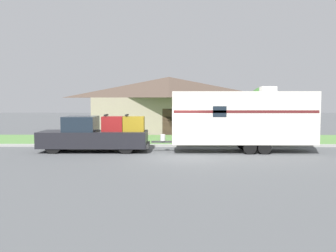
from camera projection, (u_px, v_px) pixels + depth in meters
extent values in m
plane|color=#515456|center=(176.00, 156.00, 18.80)|extent=(120.00, 120.00, 0.00)
cube|color=#999993|center=(176.00, 145.00, 22.53)|extent=(80.00, 0.30, 0.14)
cube|color=#568442|center=(175.00, 140.00, 26.18)|extent=(80.00, 7.00, 0.03)
cube|color=gray|center=(169.00, 115.00, 33.01)|extent=(12.43, 6.50, 2.99)
pyramid|color=#4C3D33|center=(169.00, 87.00, 32.84)|extent=(13.42, 7.02, 1.82)
cube|color=#4C3828|center=(169.00, 122.00, 29.83)|extent=(1.00, 0.06, 2.10)
cylinder|color=black|center=(53.00, 145.00, 19.63)|extent=(0.90, 0.28, 0.90)
cylinder|color=black|center=(62.00, 141.00, 21.30)|extent=(0.90, 0.28, 0.90)
cylinder|color=black|center=(126.00, 145.00, 19.60)|extent=(0.90, 0.28, 0.90)
cylinder|color=black|center=(129.00, 142.00, 21.27)|extent=(0.90, 0.28, 0.90)
cube|color=black|center=(71.00, 139.00, 20.45)|extent=(3.24, 2.03, 0.87)
cube|color=#19232D|center=(81.00, 124.00, 20.38)|extent=(1.69, 1.87, 0.81)
cube|color=black|center=(123.00, 139.00, 20.42)|extent=(2.56, 2.03, 0.87)
cube|color=#333333|center=(148.00, 145.00, 20.43)|extent=(0.12, 1.83, 0.20)
cube|color=maroon|center=(113.00, 124.00, 20.37)|extent=(1.15, 0.85, 0.80)
cube|color=black|center=(106.00, 115.00, 20.33)|extent=(0.10, 0.94, 0.08)
cube|color=olive|center=(134.00, 124.00, 20.36)|extent=(1.15, 0.85, 0.80)
cube|color=black|center=(127.00, 115.00, 20.32)|extent=(0.10, 0.94, 0.08)
cylinder|color=black|center=(250.00, 148.00, 19.42)|extent=(0.69, 0.22, 0.69)
cylinder|color=black|center=(243.00, 143.00, 21.35)|extent=(0.69, 0.22, 0.69)
cylinder|color=black|center=(264.00, 148.00, 19.41)|extent=(0.69, 0.22, 0.69)
cylinder|color=black|center=(256.00, 143.00, 21.35)|extent=(0.69, 0.22, 0.69)
cube|color=silver|center=(242.00, 117.00, 20.28)|extent=(7.61, 2.22, 2.78)
cube|color=#5B1E1E|center=(246.00, 112.00, 19.14)|extent=(7.46, 0.01, 0.14)
cube|color=#383838|center=(162.00, 142.00, 20.41)|extent=(1.13, 0.12, 0.10)
cylinder|color=silver|center=(163.00, 138.00, 20.40)|extent=(0.28, 0.28, 0.36)
cube|color=silver|center=(268.00, 89.00, 20.16)|extent=(0.80, 0.68, 0.28)
cube|color=#19232D|center=(220.00, 112.00, 19.15)|extent=(0.70, 0.01, 0.56)
cylinder|color=brown|center=(265.00, 137.00, 23.20)|extent=(0.09, 0.09, 1.01)
cube|color=#B2B2B2|center=(266.00, 127.00, 23.15)|extent=(0.48, 0.20, 0.22)
cylinder|color=brown|center=(263.00, 127.00, 25.44)|extent=(0.24, 0.24, 1.96)
sphere|color=#38662D|center=(264.00, 101.00, 25.32)|extent=(2.02, 2.02, 2.02)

